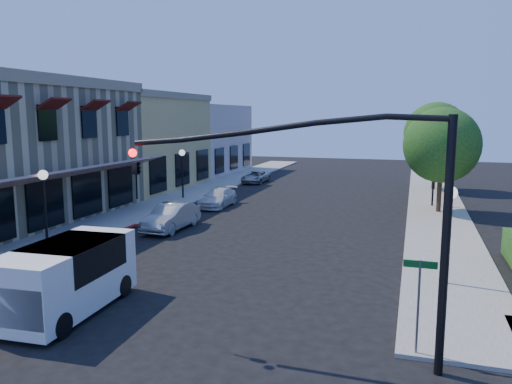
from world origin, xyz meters
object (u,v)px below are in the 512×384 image
(lamppost_left_far, at_px, (182,161))
(white_van, at_px, (65,274))
(street_tree_a, at_px, (442,145))
(parked_car_d, at_px, (256,177))
(lamppost_right_far, at_px, (434,166))
(lamppost_left_near, at_px, (44,189))
(parked_car_b, at_px, (171,217))
(lamppost_right_near, at_px, (450,210))
(parked_car_c, at_px, (218,198))
(street_tree_b, at_px, (436,134))
(street_name_sign, at_px, (419,292))
(parked_car_a, at_px, (76,244))
(signal_mast_arm, at_px, (350,197))

(lamppost_left_far, height_order, white_van, lamppost_left_far)
(street_tree_a, distance_m, parked_car_d, 18.39)
(lamppost_right_far, height_order, parked_car_d, lamppost_right_far)
(lamppost_left_near, distance_m, lamppost_left_far, 14.00)
(parked_car_b, distance_m, parked_car_d, 19.04)
(lamppost_right_near, relative_size, parked_car_c, 0.88)
(street_tree_a, distance_m, street_tree_b, 10.01)
(street_tree_b, bearing_deg, street_name_sign, -92.50)
(lamppost_left_far, height_order, parked_car_d, lamppost_left_far)
(lamppost_left_far, height_order, parked_car_c, lamppost_left_far)
(lamppost_left_near, distance_m, lamppost_right_far, 23.35)
(street_tree_a, bearing_deg, parked_car_a, -135.05)
(signal_mast_arm, bearing_deg, parked_car_a, 155.35)
(street_name_sign, xyz_separation_m, lamppost_right_far, (1.00, 21.80, 1.04))
(lamppost_left_near, bearing_deg, lamppost_right_near, 0.00)
(street_name_sign, relative_size, lamppost_left_near, 0.70)
(parked_car_d, bearing_deg, lamppost_right_near, -56.74)
(parked_car_a, xyz_separation_m, parked_car_c, (1.20, 12.97, -0.01))
(lamppost_left_far, xyz_separation_m, parked_car_c, (3.50, -2.00, -2.15))
(street_tree_b, distance_m, lamppost_right_far, 8.21)
(street_tree_b, bearing_deg, parked_car_a, -120.99)
(street_name_sign, bearing_deg, parked_car_a, 160.59)
(street_tree_a, xyz_separation_m, lamppost_right_near, (-0.30, -14.00, -1.46))
(lamppost_right_far, bearing_deg, lamppost_left_far, -173.29)
(lamppost_left_near, height_order, parked_car_a, lamppost_left_near)
(lamppost_right_near, bearing_deg, lamppost_left_near, 180.00)
(lamppost_right_near, height_order, white_van, lamppost_right_near)
(street_tree_b, bearing_deg, parked_car_b, -125.59)
(street_name_sign, height_order, parked_car_d, street_name_sign)
(street_tree_b, height_order, lamppost_left_near, street_tree_b)
(white_van, height_order, parked_car_a, white_van)
(signal_mast_arm, bearing_deg, lamppost_right_near, 67.88)
(street_tree_b, bearing_deg, white_van, -110.89)
(street_tree_b, bearing_deg, signal_mast_arm, -95.51)
(signal_mast_arm, distance_m, parked_car_d, 32.98)
(lamppost_right_far, bearing_deg, parked_car_b, -140.41)
(parked_car_a, xyz_separation_m, parked_car_d, (0.00, 24.96, -0.07))
(street_tree_a, relative_size, lamppost_right_far, 1.82)
(street_name_sign, bearing_deg, parked_car_d, 114.70)
(lamppost_right_far, distance_m, parked_car_a, 22.55)
(street_tree_a, xyz_separation_m, lamppost_left_far, (-17.30, 0.00, -1.46))
(street_tree_a, relative_size, lamppost_left_near, 1.82)
(lamppost_left_near, relative_size, lamppost_left_far, 1.00)
(lamppost_right_far, bearing_deg, street_tree_b, 87.85)
(parked_car_c, bearing_deg, white_van, -83.77)
(parked_car_a, bearing_deg, lamppost_right_near, 11.37)
(signal_mast_arm, bearing_deg, parked_car_d, 111.57)
(lamppost_left_far, relative_size, parked_car_c, 0.88)
(white_van, height_order, parked_car_d, white_van)
(street_name_sign, xyz_separation_m, parked_car_a, (-13.70, 4.83, -1.10))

